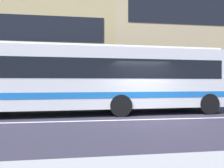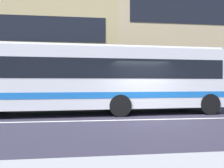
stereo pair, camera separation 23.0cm
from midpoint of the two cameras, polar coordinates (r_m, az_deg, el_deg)
ground_plane at (r=8.92m, az=9.55°, el=-9.51°), size 160.00×160.00×0.00m
lane_centre_line at (r=8.92m, az=9.55°, el=-9.48°), size 60.00×0.16×0.01m
hedge_row_far at (r=14.82m, az=14.24°, el=-3.57°), size 19.89×1.10×1.05m
apartment_block_right at (r=26.74m, az=26.46°, el=11.46°), size 24.54×10.30×13.43m
transit_bus at (r=10.45m, az=-3.77°, el=1.82°), size 12.36×3.09×3.26m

